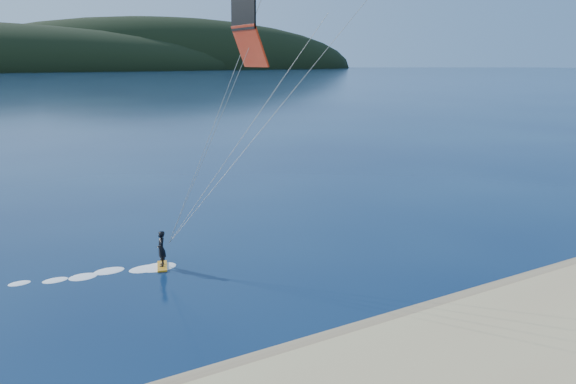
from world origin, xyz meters
The scene contains 2 objects.
wet_sand centered at (0.00, 4.50, 0.05)m, with size 220.00×2.50×0.10m.
kitesurfer_near centered at (7.02, 11.39, 12.79)m, with size 22.86×8.35×17.32m.
Camera 1 is at (-8.52, -11.41, 10.87)m, focal length 34.79 mm.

